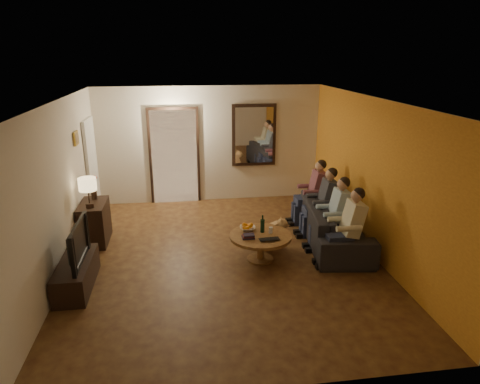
{
  "coord_description": "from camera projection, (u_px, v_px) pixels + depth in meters",
  "views": [
    {
      "loc": [
        -0.67,
        -6.46,
        3.31
      ],
      "look_at": [
        0.3,
        0.3,
        1.05
      ],
      "focal_mm": 32.0,
      "sensor_mm": 36.0,
      "label": 1
    }
  ],
  "objects": [
    {
      "name": "back_wall",
      "position": [
        210.0,
        145.0,
        9.61
      ],
      "size": [
        5.0,
        0.02,
        2.6
      ],
      "primitive_type": "cube",
      "color": "beige",
      "rests_on": "floor"
    },
    {
      "name": "bowl",
      "position": [
        248.0,
        228.0,
        7.16
      ],
      "size": [
        0.26,
        0.26,
        0.06
      ],
      "primitive_type": "imported",
      "color": "white",
      "rests_on": "coffee_table"
    },
    {
      "name": "mirror_glass",
      "position": [
        254.0,
        135.0,
        9.62
      ],
      "size": [
        0.86,
        0.02,
        1.26
      ],
      "primitive_type": "cube",
      "color": "white",
      "rests_on": "back_wall"
    },
    {
      "name": "white_door",
      "position": [
        92.0,
        169.0,
        8.71
      ],
      "size": [
        0.06,
        0.85,
        2.04
      ],
      "primitive_type": "cube",
      "color": "white",
      "rests_on": "floor"
    },
    {
      "name": "person_b",
      "position": [
        335.0,
        217.0,
        7.35
      ],
      "size": [
        0.6,
        0.4,
        1.2
      ],
      "primitive_type": null,
      "color": "tan",
      "rests_on": "sofa"
    },
    {
      "name": "oranges",
      "position": [
        248.0,
        225.0,
        7.14
      ],
      "size": [
        0.2,
        0.2,
        0.08
      ],
      "primitive_type": null,
      "color": "orange",
      "rests_on": "bowl"
    },
    {
      "name": "tv_stand",
      "position": [
        77.0,
        274.0,
        6.25
      ],
      "size": [
        0.45,
        1.23,
        0.41
      ],
      "primitive_type": "cube",
      "color": "black",
      "rests_on": "floor"
    },
    {
      "name": "mirror_frame",
      "position": [
        254.0,
        135.0,
        9.65
      ],
      "size": [
        1.0,
        0.05,
        1.4
      ],
      "primitive_type": "cube",
      "color": "black",
      "rests_on": "back_wall"
    },
    {
      "name": "person_d",
      "position": [
        314.0,
        195.0,
        8.48
      ],
      "size": [
        0.6,
        0.4,
        1.2
      ],
      "primitive_type": null,
      "color": "tan",
      "rests_on": "sofa"
    },
    {
      "name": "dresser",
      "position": [
        95.0,
        223.0,
        7.69
      ],
      "size": [
        0.45,
        0.84,
        0.74
      ],
      "primitive_type": "cube",
      "color": "black",
      "rests_on": "floor"
    },
    {
      "name": "orange_accent",
      "position": [
        372.0,
        178.0,
        7.13
      ],
      "size": [
        0.01,
        6.0,
        2.6
      ],
      "primitive_type": "cube",
      "color": "orange",
      "rests_on": "right_wall"
    },
    {
      "name": "flower_vase",
      "position": [
        93.0,
        188.0,
        7.71
      ],
      "size": [
        0.14,
        0.14,
        0.44
      ],
      "primitive_type": null,
      "color": "red",
      "rests_on": "dresser"
    },
    {
      "name": "ceiling",
      "position": [
        223.0,
        101.0,
        6.38
      ],
      "size": [
        5.0,
        6.0,
        0.01
      ],
      "primitive_type": "cube",
      "color": "white",
      "rests_on": "back_wall"
    },
    {
      "name": "door_trim",
      "position": [
        174.0,
        157.0,
        9.55
      ],
      "size": [
        1.12,
        0.04,
        2.22
      ],
      "primitive_type": "cube",
      "color": "black",
      "rests_on": "floor"
    },
    {
      "name": "right_wall",
      "position": [
        373.0,
        178.0,
        7.13
      ],
      "size": [
        0.02,
        6.0,
        2.6
      ],
      "primitive_type": "cube",
      "color": "beige",
      "rests_on": "floor"
    },
    {
      "name": "art_canvas",
      "position": [
        77.0,
        138.0,
        7.51
      ],
      "size": [
        0.01,
        0.22,
        0.18
      ],
      "primitive_type": "cube",
      "color": "brown",
      "rests_on": "left_wall"
    },
    {
      "name": "kitchen_doorway",
      "position": [
        174.0,
        157.0,
        9.56
      ],
      "size": [
        1.0,
        0.06,
        2.1
      ],
      "primitive_type": "cube",
      "color": "#FFE0A5",
      "rests_on": "floor"
    },
    {
      "name": "table_lamp",
      "position": [
        88.0,
        193.0,
        7.28
      ],
      "size": [
        0.3,
        0.3,
        0.54
      ],
      "primitive_type": null,
      "color": "beige",
      "rests_on": "dresser"
    },
    {
      "name": "coffee_table",
      "position": [
        260.0,
        247.0,
        7.06
      ],
      "size": [
        1.1,
        1.1,
        0.45
      ],
      "primitive_type": "cylinder",
      "rotation": [
        0.0,
        0.0,
        0.08
      ],
      "color": "brown",
      "rests_on": "floor"
    },
    {
      "name": "wine_bottle",
      "position": [
        263.0,
        223.0,
        7.04
      ],
      "size": [
        0.07,
        0.07,
        0.31
      ],
      "primitive_type": null,
      "color": "black",
      "rests_on": "coffee_table"
    },
    {
      "name": "sofa",
      "position": [
        334.0,
        223.0,
        7.72
      ],
      "size": [
        2.51,
        1.25,
        0.7
      ],
      "primitive_type": "imported",
      "rotation": [
        0.0,
        0.0,
        1.44
      ],
      "color": "black",
      "rests_on": "floor"
    },
    {
      "name": "person_c",
      "position": [
        324.0,
        205.0,
        7.91
      ],
      "size": [
        0.6,
        0.4,
        1.2
      ],
      "primitive_type": null,
      "color": "tan",
      "rests_on": "sofa"
    },
    {
      "name": "floor",
      "position": [
        225.0,
        257.0,
        7.2
      ],
      "size": [
        5.0,
        6.0,
        0.01
      ],
      "primitive_type": "cube",
      "color": "#3C1B10",
      "rests_on": "ground"
    },
    {
      "name": "book_stack",
      "position": [
        248.0,
        236.0,
        6.85
      ],
      "size": [
        0.2,
        0.15,
        0.07
      ],
      "primitive_type": null,
      "color": "black",
      "rests_on": "coffee_table"
    },
    {
      "name": "laptop",
      "position": [
        270.0,
        241.0,
        6.73
      ],
      "size": [
        0.34,
        0.24,
        0.03
      ],
      "primitive_type": "imported",
      "rotation": [
        0.0,
        0.0,
        0.07
      ],
      "color": "black",
      "rests_on": "coffee_table"
    },
    {
      "name": "fridge_glimpse",
      "position": [
        186.0,
        163.0,
        9.65
      ],
      "size": [
        0.45,
        0.03,
        1.7
      ],
      "primitive_type": "cube",
      "color": "silver",
      "rests_on": "floor"
    },
    {
      "name": "person_a",
      "position": [
        348.0,
        230.0,
        6.78
      ],
      "size": [
        0.6,
        0.4,
        1.2
      ],
      "primitive_type": null,
      "color": "tan",
      "rests_on": "sofa"
    },
    {
      "name": "tv",
      "position": [
        72.0,
        243.0,
        6.09
      ],
      "size": [
        1.02,
        0.13,
        0.59
      ],
      "primitive_type": "imported",
      "rotation": [
        0.0,
        0.0,
        1.57
      ],
      "color": "black",
      "rests_on": "tv_stand"
    },
    {
      "name": "front_wall",
      "position": [
        258.0,
        278.0,
        3.97
      ],
      "size": [
        5.0,
        0.02,
        2.6
      ],
      "primitive_type": "cube",
      "color": "beige",
      "rests_on": "floor"
    },
    {
      "name": "dog",
      "position": [
        269.0,
        232.0,
        7.5
      ],
      "size": [
        0.6,
        0.35,
        0.56
      ],
      "primitive_type": null,
      "rotation": [
        0.0,
        0.0,
        -0.2
      ],
      "color": "#A5844C",
      "rests_on": "floor"
    },
    {
      "name": "left_wall",
      "position": [
        60.0,
        191.0,
        6.45
      ],
      "size": [
        0.02,
        6.0,
        2.6
      ],
      "primitive_type": "cube",
      "color": "beige",
      "rests_on": "floor"
    },
    {
      "name": "wine_glass",
      "position": [
        271.0,
        230.0,
        7.04
      ],
      "size": [
        0.06,
        0.06,
        0.1
      ],
      "primitive_type": "cylinder",
      "color": "silver",
      "rests_on": "coffee_table"
    },
    {
      "name": "framed_art",
      "position": [
        76.0,
        138.0,
        7.51
      ],
      "size": [
        0.03,
        0.28,
        0.24
      ],
      "primitive_type": "cube",
      "color": "#B28C33",
      "rests_on": "left_wall"
    }
  ]
}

